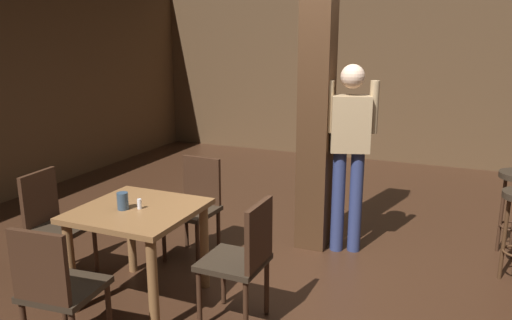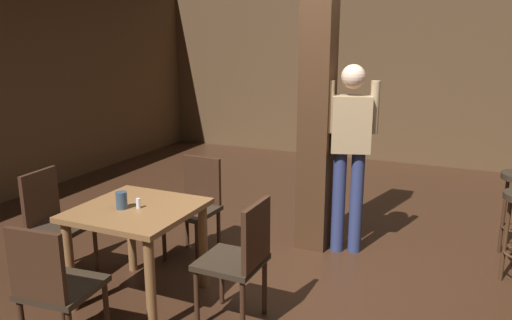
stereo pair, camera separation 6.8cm
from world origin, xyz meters
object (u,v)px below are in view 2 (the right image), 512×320
object	(u,v)px
chair_west	(54,219)
chair_east	(241,256)
chair_north	(196,202)
salt_shaker	(138,203)
chair_south	(53,285)
standing_person	(350,146)
dining_table	(138,225)
napkin_cup	(122,200)

from	to	relation	value
chair_west	chair_east	distance (m)	1.70
chair_west	chair_north	distance (m)	1.18
chair_east	salt_shaker	xyz separation A→B (m)	(-0.83, -0.01, 0.26)
salt_shaker	chair_south	bearing A→B (deg)	-92.10
chair_east	salt_shaker	size ratio (longest dim) A/B	11.88
chair_north	standing_person	xyz separation A→B (m)	(1.22, 0.65, 0.50)
chair_west	chair_north	bearing A→B (deg)	44.63
standing_person	chair_east	bearing A→B (deg)	-103.70
chair_west	salt_shaker	distance (m)	0.91
standing_person	dining_table	bearing A→B (deg)	-129.28
salt_shaker	standing_person	bearing A→B (deg)	51.55
dining_table	standing_person	bearing A→B (deg)	50.72
chair_east	chair_south	xyz separation A→B (m)	(-0.86, -0.82, 0.00)
chair_north	napkin_cup	xyz separation A→B (m)	(-0.07, -0.91, 0.29)
dining_table	chair_east	distance (m)	0.86
chair_east	napkin_cup	bearing A→B (deg)	-176.25
napkin_cup	salt_shaker	xyz separation A→B (m)	(0.10, 0.06, -0.03)
dining_table	salt_shaker	xyz separation A→B (m)	(0.03, -0.01, 0.18)
chair_west	napkin_cup	bearing A→B (deg)	-5.62
chair_south	standing_person	distance (m)	2.66
chair_south	chair_north	bearing A→B (deg)	90.09
chair_west	standing_person	distance (m)	2.59
standing_person	chair_south	bearing A→B (deg)	-117.82
chair_north	standing_person	distance (m)	1.47
dining_table	chair_east	world-z (taller)	chair_east
dining_table	napkin_cup	distance (m)	0.23
chair_north	salt_shaker	distance (m)	0.89
salt_shaker	chair_west	bearing A→B (deg)	178.66
chair_east	chair_south	distance (m)	1.18
dining_table	chair_north	bearing A→B (deg)	90.41
chair_south	salt_shaker	world-z (taller)	chair_south
chair_east	napkin_cup	world-z (taller)	chair_east
chair_west	salt_shaker	size ratio (longest dim) A/B	11.88
chair_south	standing_person	size ratio (longest dim) A/B	0.52
chair_east	chair_west	bearing A→B (deg)	179.50
chair_west	standing_person	size ratio (longest dim) A/B	0.52
dining_table	salt_shaker	distance (m)	0.18
chair_east	dining_table	bearing A→B (deg)	179.59
chair_east	chair_south	size ratio (longest dim) A/B	1.00
chair_east	napkin_cup	xyz separation A→B (m)	(-0.93, -0.06, 0.29)
salt_shaker	standing_person	world-z (taller)	standing_person
chair_west	salt_shaker	world-z (taller)	chair_west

